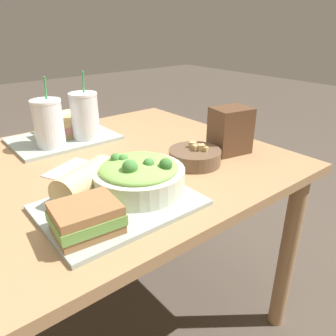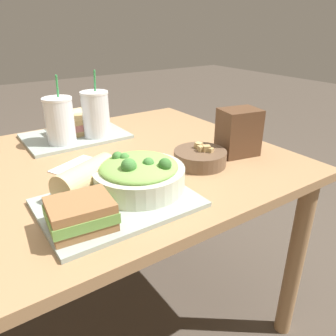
# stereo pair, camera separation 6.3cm
# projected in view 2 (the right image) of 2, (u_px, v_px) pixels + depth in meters

# --- Properties ---
(ground_plane) EXTENTS (12.00, 12.00, 0.00)m
(ground_plane) POSITION_uv_depth(u_px,v_px,m) (86.00, 335.00, 1.28)
(ground_plane) COLOR #4C4238
(dining_table) EXTENTS (1.43, 0.94, 0.70)m
(dining_table) POSITION_uv_depth(u_px,v_px,m) (66.00, 196.00, 1.02)
(dining_table) COLOR #A37A51
(dining_table) RESTS_ON ground_plane
(tray_near) EXTENTS (0.37, 0.27, 0.01)m
(tray_near) POSITION_uv_depth(u_px,v_px,m) (118.00, 203.00, 0.81)
(tray_near) COLOR #99A89E
(tray_near) RESTS_ON dining_table
(tray_far) EXTENTS (0.37, 0.27, 0.01)m
(tray_far) POSITION_uv_depth(u_px,v_px,m) (75.00, 136.00, 1.27)
(tray_far) COLOR #99A89E
(tray_far) RESTS_ON dining_table
(salad_bowl) EXTENTS (0.24, 0.24, 0.10)m
(salad_bowl) POSITION_uv_depth(u_px,v_px,m) (139.00, 174.00, 0.85)
(salad_bowl) COLOR beige
(salad_bowl) RESTS_ON tray_near
(soup_bowl) EXTENTS (0.17, 0.17, 0.07)m
(soup_bowl) POSITION_uv_depth(u_px,v_px,m) (200.00, 157.00, 1.03)
(soup_bowl) COLOR brown
(soup_bowl) RESTS_ON dining_table
(sandwich_near) EXTENTS (0.15, 0.13, 0.06)m
(sandwich_near) POSITION_uv_depth(u_px,v_px,m) (81.00, 214.00, 0.69)
(sandwich_near) COLOR olive
(sandwich_near) RESTS_ON tray_near
(baguette_near) EXTENTS (0.19, 0.15, 0.08)m
(baguette_near) POSITION_uv_depth(u_px,v_px,m) (86.00, 177.00, 0.84)
(baguette_near) COLOR #DBBC84
(baguette_near) RESTS_ON tray_near
(sandwich_far) EXTENTS (0.14, 0.12, 0.06)m
(sandwich_far) POSITION_uv_depth(u_px,v_px,m) (71.00, 126.00, 1.26)
(sandwich_far) COLOR tan
(sandwich_far) RESTS_ON tray_far
(baguette_far) EXTENTS (0.15, 0.09, 0.08)m
(baguette_far) POSITION_uv_depth(u_px,v_px,m) (74.00, 118.00, 1.34)
(baguette_far) COLOR #DBBC84
(baguette_far) RESTS_ON tray_far
(drink_cup_dark) EXTENTS (0.10, 0.10, 0.24)m
(drink_cup_dark) POSITION_uv_depth(u_px,v_px,m) (60.00, 122.00, 1.16)
(drink_cup_dark) COLOR silver
(drink_cup_dark) RESTS_ON tray_far
(drink_cup_red) EXTENTS (0.10, 0.10, 0.24)m
(drink_cup_red) POSITION_uv_depth(u_px,v_px,m) (96.00, 115.00, 1.23)
(drink_cup_red) COLOR silver
(drink_cup_red) RESTS_ON tray_far
(chip_bag) EXTENTS (0.14, 0.12, 0.16)m
(chip_bag) POSITION_uv_depth(u_px,v_px,m) (238.00, 132.00, 1.09)
(chip_bag) COLOR brown
(chip_bag) RESTS_ON dining_table
(napkin_folded) EXTENTS (0.18, 0.16, 0.00)m
(napkin_folded) POSITION_uv_depth(u_px,v_px,m) (79.00, 166.00, 1.02)
(napkin_folded) COLOR white
(napkin_folded) RESTS_ON dining_table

